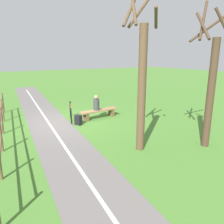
{
  "coord_description": "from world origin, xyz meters",
  "views": [
    {
      "loc": [
        3.28,
        10.02,
        3.19
      ],
      "look_at": [
        -0.99,
        2.71,
        0.99
      ],
      "focal_mm": 35.03,
      "sensor_mm": 36.0,
      "label": 1
    }
  ],
  "objects_px": {
    "bicycle": "(71,113)",
    "bench": "(99,112)",
    "person_seated": "(96,103)",
    "backpack": "(78,120)",
    "tree_mid_field": "(141,81)",
    "tree_by_path": "(211,83)"
  },
  "relations": [
    {
      "from": "bicycle",
      "to": "bench",
      "type": "bearing_deg",
      "value": 95.62
    },
    {
      "from": "person_seated",
      "to": "backpack",
      "type": "bearing_deg",
      "value": 17.73
    },
    {
      "from": "bicycle",
      "to": "tree_mid_field",
      "type": "bearing_deg",
      "value": 28.52
    },
    {
      "from": "backpack",
      "to": "tree_mid_field",
      "type": "bearing_deg",
      "value": 102.41
    },
    {
      "from": "bench",
      "to": "person_seated",
      "type": "relative_size",
      "value": 2.7
    },
    {
      "from": "tree_mid_field",
      "to": "tree_by_path",
      "type": "relative_size",
      "value": 1.05
    },
    {
      "from": "bench",
      "to": "person_seated",
      "type": "distance_m",
      "value": 0.51
    },
    {
      "from": "backpack",
      "to": "bicycle",
      "type": "bearing_deg",
      "value": -85.27
    },
    {
      "from": "backpack",
      "to": "tree_by_path",
      "type": "xyz_separation_m",
      "value": [
        -3.03,
        4.63,
        2.05
      ]
    },
    {
      "from": "person_seated",
      "to": "tree_by_path",
      "type": "height_order",
      "value": "tree_by_path"
    },
    {
      "from": "person_seated",
      "to": "backpack",
      "type": "relative_size",
      "value": 1.67
    },
    {
      "from": "tree_mid_field",
      "to": "bench",
      "type": "bearing_deg",
      "value": -97.65
    },
    {
      "from": "backpack",
      "to": "tree_by_path",
      "type": "distance_m",
      "value": 5.9
    },
    {
      "from": "bench",
      "to": "tree_mid_field",
      "type": "height_order",
      "value": "tree_mid_field"
    },
    {
      "from": "bicycle",
      "to": "backpack",
      "type": "relative_size",
      "value": 3.51
    },
    {
      "from": "tree_by_path",
      "to": "bicycle",
      "type": "bearing_deg",
      "value": -60.46
    },
    {
      "from": "person_seated",
      "to": "tree_mid_field",
      "type": "xyz_separation_m",
      "value": [
        0.41,
        4.2,
        1.57
      ]
    },
    {
      "from": "bench",
      "to": "tree_by_path",
      "type": "xyz_separation_m",
      "value": [
        -1.66,
        5.17,
        1.96
      ]
    },
    {
      "from": "person_seated",
      "to": "backpack",
      "type": "distance_m",
      "value": 1.44
    },
    {
      "from": "tree_mid_field",
      "to": "backpack",
      "type": "bearing_deg",
      "value": -77.59
    },
    {
      "from": "backpack",
      "to": "tree_mid_field",
      "type": "distance_m",
      "value": 4.33
    },
    {
      "from": "bench",
      "to": "tree_mid_field",
      "type": "relative_size",
      "value": 0.41
    }
  ]
}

